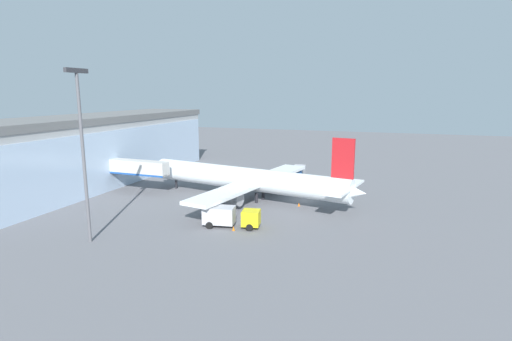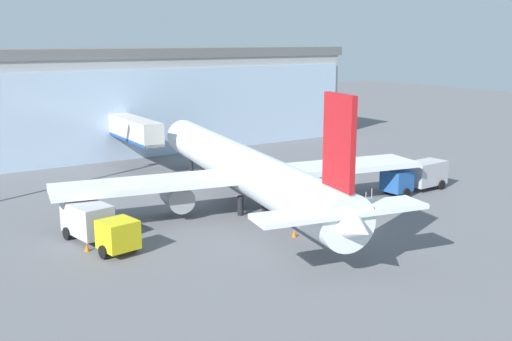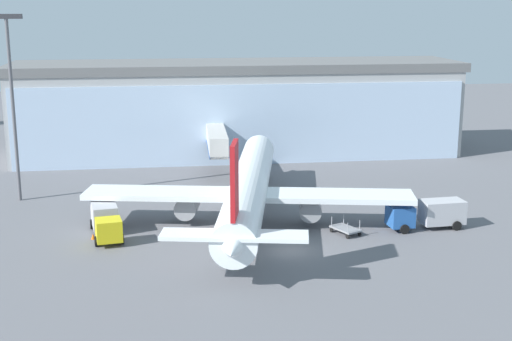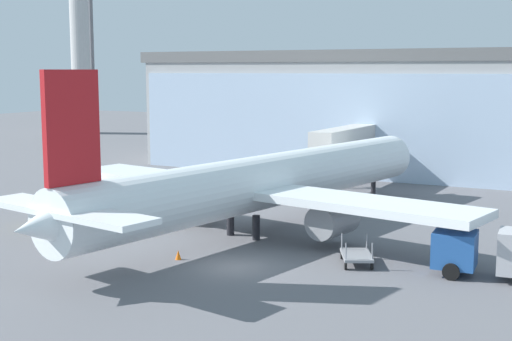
% 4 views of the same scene
% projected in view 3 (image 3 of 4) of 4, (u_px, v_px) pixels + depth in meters
% --- Properties ---
extents(ground, '(240.00, 240.00, 0.00)m').
position_uv_depth(ground, '(291.00, 250.00, 61.25)').
color(ground, slate).
extents(terminal_building, '(61.27, 14.10, 12.88)m').
position_uv_depth(terminal_building, '(238.00, 108.00, 98.83)').
color(terminal_building, '#A3A3A3').
rests_on(terminal_building, ground).
extents(jet_bridge, '(2.74, 13.60, 5.57)m').
position_uv_depth(jet_bridge, '(216.00, 140.00, 88.21)').
color(jet_bridge, beige).
rests_on(jet_bridge, ground).
extents(apron_light_mast, '(3.20, 0.40, 19.64)m').
position_uv_depth(apron_light_mast, '(12.00, 93.00, 74.10)').
color(apron_light_mast, '#59595E').
rests_on(apron_light_mast, ground).
extents(airplane, '(31.35, 38.62, 10.87)m').
position_uv_depth(airplane, '(249.00, 189.00, 68.36)').
color(airplane, white).
rests_on(airplane, ground).
extents(catering_truck, '(3.43, 7.56, 2.65)m').
position_uv_depth(catering_truck, '(106.00, 220.00, 64.86)').
color(catering_truck, yellow).
rests_on(catering_truck, ground).
extents(fuel_truck, '(7.43, 2.89, 2.65)m').
position_uv_depth(fuel_truck, '(429.00, 213.00, 66.86)').
color(fuel_truck, '#2659A5').
rests_on(fuel_truck, ground).
extents(baggage_cart, '(2.65, 3.22, 1.50)m').
position_uv_depth(baggage_cart, '(345.00, 229.00, 65.42)').
color(baggage_cart, gray).
rests_on(baggage_cart, ground).
extents(safety_cone_nose, '(0.36, 0.36, 0.55)m').
position_uv_depth(safety_cone_nose, '(248.00, 249.00, 60.63)').
color(safety_cone_nose, orange).
rests_on(safety_cone_nose, ground).
extents(safety_cone_wingtip, '(0.36, 0.36, 0.55)m').
position_uv_depth(safety_cone_wingtip, '(93.00, 236.00, 64.02)').
color(safety_cone_wingtip, orange).
rests_on(safety_cone_wingtip, ground).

